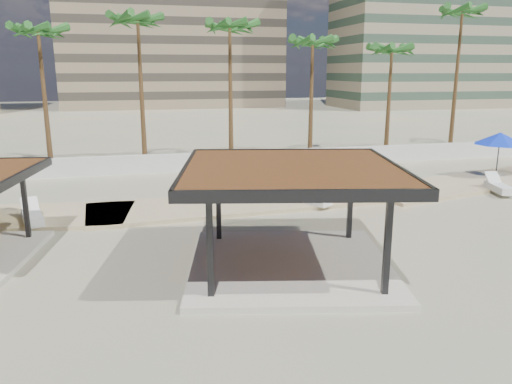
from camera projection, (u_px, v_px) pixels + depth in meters
ground at (249, 257)px, 17.56m from camera, size 200.00×200.00×0.00m
promenade at (253, 199)px, 25.24m from camera, size 44.45×7.97×0.24m
boundary_wall at (193, 162)px, 32.50m from camera, size 56.00×0.30×1.20m
building_mid at (171, 25)px, 88.68m from camera, size 38.00×16.00×30.40m
building_east at (431, 7)px, 86.90m from camera, size 32.00×15.00×36.40m
pavilion_central at (291, 208)px, 16.18m from camera, size 8.17×8.17×3.48m
umbrella_c at (367, 161)px, 24.22m from camera, size 2.74×2.74×2.26m
umbrella_d at (500, 139)px, 29.74m from camera, size 3.74×3.74×2.65m
lounger_a at (32, 217)px, 21.11m from camera, size 1.26×2.32×0.84m
lounger_b at (334, 184)px, 27.29m from camera, size 1.30×2.10×0.76m
lounger_c at (312, 199)px, 24.02m from camera, size 1.53×2.05×0.76m
lounger_d at (499, 187)px, 26.49m from camera, size 1.20×2.34×0.85m
palm_c at (39, 37)px, 30.54m from camera, size 3.00×3.00×9.61m
palm_d at (138, 26)px, 32.50m from camera, size 3.00×3.00×10.44m
palm_e at (230, 33)px, 33.50m from camera, size 3.00×3.00×10.10m
palm_f at (313, 47)px, 35.29m from camera, size 3.00×3.00×9.19m
palm_g at (392, 54)px, 36.42m from camera, size 3.00×3.00×8.72m
palm_h at (462, 18)px, 37.75m from camera, size 3.00×3.00×11.58m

